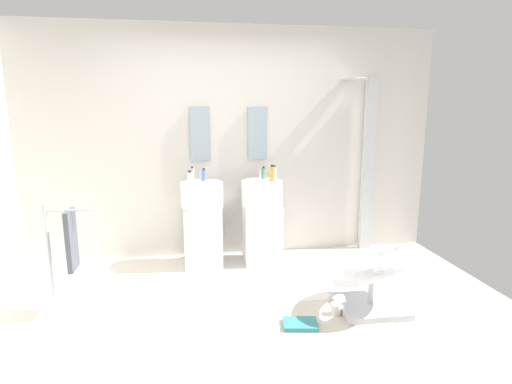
# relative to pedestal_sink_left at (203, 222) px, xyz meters

# --- Properties ---
(ground_plane) EXTENTS (4.80, 3.60, 0.04)m
(ground_plane) POSITION_rel_pedestal_sink_left_xyz_m (0.33, -1.26, -0.51)
(ground_plane) COLOR silver
(rear_partition) EXTENTS (4.80, 0.10, 2.60)m
(rear_partition) POSITION_rel_pedestal_sink_left_xyz_m (0.33, 0.39, 0.81)
(rear_partition) COLOR beige
(rear_partition) RESTS_ON ground_plane
(pedestal_sink_left) EXTENTS (0.45, 0.45, 1.02)m
(pedestal_sink_left) POSITION_rel_pedestal_sink_left_xyz_m (0.00, 0.00, 0.00)
(pedestal_sink_left) COLOR white
(pedestal_sink_left) RESTS_ON ground_plane
(pedestal_sink_right) EXTENTS (0.45, 0.45, 1.02)m
(pedestal_sink_right) POSITION_rel_pedestal_sink_left_xyz_m (0.65, 0.00, 0.00)
(pedestal_sink_right) COLOR white
(pedestal_sink_right) RESTS_ON ground_plane
(vanity_mirror_left) EXTENTS (0.22, 0.03, 0.59)m
(vanity_mirror_left) POSITION_rel_pedestal_sink_left_xyz_m (0.00, 0.32, 0.93)
(vanity_mirror_left) COLOR #8C9EA8
(vanity_mirror_right) EXTENTS (0.22, 0.03, 0.59)m
(vanity_mirror_right) POSITION_rel_pedestal_sink_left_xyz_m (0.65, 0.32, 0.93)
(vanity_mirror_right) COLOR #8C9EA8
(shower_column) EXTENTS (0.49, 0.24, 2.05)m
(shower_column) POSITION_rel_pedestal_sink_left_xyz_m (1.97, 0.27, 0.59)
(shower_column) COLOR #B7BABF
(shower_column) RESTS_ON ground_plane
(lounge_chair) EXTENTS (1.09, 1.09, 0.65)m
(lounge_chair) POSITION_rel_pedestal_sink_left_xyz_m (1.38, -1.26, -0.14)
(lounge_chair) COLOR #B7BABF
(lounge_chair) RESTS_ON ground_plane
(towel_rack) EXTENTS (0.37, 0.22, 0.95)m
(towel_rack) POSITION_rel_pedestal_sink_left_xyz_m (-1.10, -0.97, 0.14)
(towel_rack) COLOR #B7BABF
(towel_rack) RESTS_ON ground_plane
(area_rug) EXTENTS (1.26, 0.70, 0.01)m
(area_rug) POSITION_rel_pedestal_sink_left_xyz_m (0.84, -1.39, -0.48)
(area_rug) COLOR beige
(area_rug) RESTS_ON ground_plane
(magazine_teal) EXTENTS (0.30, 0.23, 0.03)m
(magazine_teal) POSITION_rel_pedestal_sink_left_xyz_m (0.72, -1.45, -0.46)
(magazine_teal) COLOR teal
(magazine_teal) RESTS_ON area_rug
(coffee_mug) EXTENTS (0.09, 0.09, 0.09)m
(coffee_mug) POSITION_rel_pedestal_sink_left_xyz_m (1.06, -1.31, -0.43)
(coffee_mug) COLOR white
(coffee_mug) RESTS_ON area_rug
(soap_bottle_blue) EXTENTS (0.05, 0.05, 0.14)m
(soap_bottle_blue) POSITION_rel_pedestal_sink_left_xyz_m (0.03, 0.12, 0.50)
(soap_bottle_blue) COLOR #4C72B7
(soap_bottle_blue) RESTS_ON pedestal_sink_left
(soap_bottle_amber) EXTENTS (0.06, 0.06, 0.18)m
(soap_bottle_amber) POSITION_rel_pedestal_sink_left_xyz_m (0.75, -0.03, 0.52)
(soap_bottle_amber) COLOR #C68C38
(soap_bottle_amber) RESTS_ON pedestal_sink_right
(soap_bottle_grey) EXTENTS (0.04, 0.04, 0.16)m
(soap_bottle_grey) POSITION_rel_pedestal_sink_left_xyz_m (-0.10, 0.09, 0.51)
(soap_bottle_grey) COLOR #99999E
(soap_bottle_grey) RESTS_ON pedestal_sink_left
(soap_bottle_green) EXTENTS (0.05, 0.05, 0.14)m
(soap_bottle_green) POSITION_rel_pedestal_sink_left_xyz_m (0.69, 0.14, 0.50)
(soap_bottle_green) COLOR #59996B
(soap_bottle_green) RESTS_ON pedestal_sink_right
(soap_bottle_white) EXTENTS (0.06, 0.06, 0.14)m
(soap_bottle_white) POSITION_rel_pedestal_sink_left_xyz_m (-0.12, -0.08, 0.50)
(soap_bottle_white) COLOR white
(soap_bottle_white) RESTS_ON pedestal_sink_left
(soap_bottle_clear) EXTENTS (0.04, 0.04, 0.17)m
(soap_bottle_clear) POSITION_rel_pedestal_sink_left_xyz_m (0.79, -0.00, 0.52)
(soap_bottle_clear) COLOR silver
(soap_bottle_clear) RESTS_ON pedestal_sink_right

